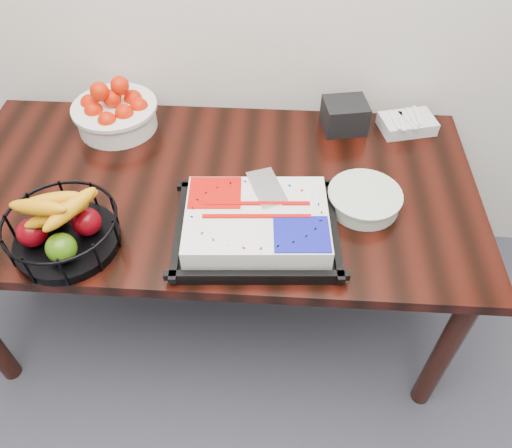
# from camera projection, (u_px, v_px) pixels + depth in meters

# --- Properties ---
(table) EXTENTS (1.80, 0.90, 0.75)m
(table) POSITION_uv_depth(u_px,v_px,m) (213.00, 201.00, 1.76)
(table) COLOR black
(table) RESTS_ON ground
(cake_tray) EXTENTS (0.51, 0.41, 0.10)m
(cake_tray) POSITION_uv_depth(u_px,v_px,m) (257.00, 224.00, 1.51)
(cake_tray) COLOR black
(cake_tray) RESTS_ON table
(tangerine_bowl) EXTENTS (0.32, 0.32, 0.20)m
(tangerine_bowl) POSITION_uv_depth(u_px,v_px,m) (114.00, 108.00, 1.85)
(tangerine_bowl) COLOR white
(tangerine_bowl) RESTS_ON table
(fruit_basket) EXTENTS (0.33, 0.33, 0.18)m
(fruit_basket) POSITION_uv_depth(u_px,v_px,m) (62.00, 228.00, 1.46)
(fruit_basket) COLOR black
(fruit_basket) RESTS_ON table
(plate_stack) EXTENTS (0.24, 0.24, 0.06)m
(plate_stack) POSITION_uv_depth(u_px,v_px,m) (364.00, 199.00, 1.60)
(plate_stack) COLOR white
(plate_stack) RESTS_ON table
(fork_bag) EXTENTS (0.22, 0.17, 0.06)m
(fork_bag) POSITION_uv_depth(u_px,v_px,m) (407.00, 123.00, 1.89)
(fork_bag) COLOR silver
(fork_bag) RESTS_ON table
(napkin_box) EXTENTS (0.18, 0.16, 0.11)m
(napkin_box) POSITION_uv_depth(u_px,v_px,m) (345.00, 115.00, 1.87)
(napkin_box) COLOR black
(napkin_box) RESTS_ON table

